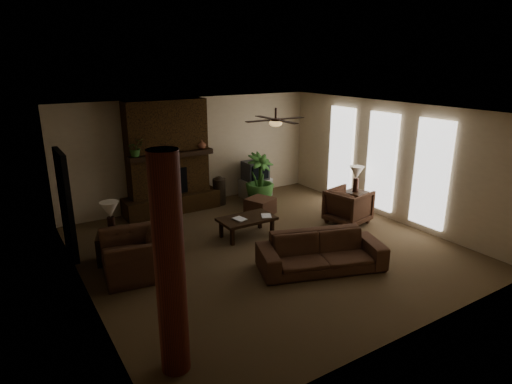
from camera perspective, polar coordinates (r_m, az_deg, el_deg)
room_shell at (r=8.47m, az=1.44°, el=1.26°), size 7.00×7.00×7.00m
fireplace at (r=10.97m, az=-11.48°, el=3.31°), size 2.40×0.70×2.80m
windows at (r=10.85m, az=16.23°, el=3.87°), size 0.08×3.65×2.35m
log_column at (r=5.20m, az=-11.33°, el=-9.74°), size 0.36×0.36×2.80m
doorway at (r=9.05m, az=-23.85°, el=-1.51°), size 0.10×1.00×2.10m
ceiling_fan at (r=8.70m, az=2.62°, el=9.29°), size 1.35×1.35×0.37m
sofa at (r=8.03m, az=8.64°, el=-7.09°), size 2.39×1.38×0.90m
armchair_left at (r=7.99m, az=-15.96°, el=-7.18°), size 0.93×1.28×1.03m
armchair_right at (r=10.34m, az=12.13°, el=-1.66°), size 0.97×1.02×0.90m
coffee_table at (r=9.38m, az=-1.24°, el=-3.74°), size 1.20×0.70×0.43m
ottoman at (r=10.78m, az=0.55°, el=-1.88°), size 0.77×0.77×0.40m
tv_stand at (r=12.17m, az=-0.06°, el=0.61°), size 0.88×0.56×0.50m
tv at (r=11.98m, az=-0.07°, el=2.87°), size 0.66×0.54×0.52m
floor_vase at (r=11.47m, az=-4.89°, el=0.45°), size 0.34×0.34×0.77m
floor_plant at (r=11.50m, az=0.48°, el=0.31°), size 1.06×1.50×0.76m
side_table_left at (r=8.72m, az=-18.59°, el=-7.07°), size 0.63×0.63×0.55m
lamp_left at (r=8.46m, az=-18.74°, el=-2.53°), size 0.44×0.44×0.65m
side_table_right at (r=11.14m, az=12.94°, el=-1.28°), size 0.59×0.59×0.55m
lamp_right at (r=10.93m, az=13.16°, el=2.31°), size 0.43×0.43×0.65m
mantel_plant at (r=10.35m, az=-15.67°, el=5.42°), size 0.45×0.48×0.33m
mantel_vase at (r=10.98m, az=-7.18°, el=6.29°), size 0.23×0.24×0.22m
book_a at (r=9.14m, az=-2.72°, el=-2.98°), size 0.22×0.06×0.29m
book_b at (r=9.37m, az=0.72°, el=-2.43°), size 0.20×0.12×0.29m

